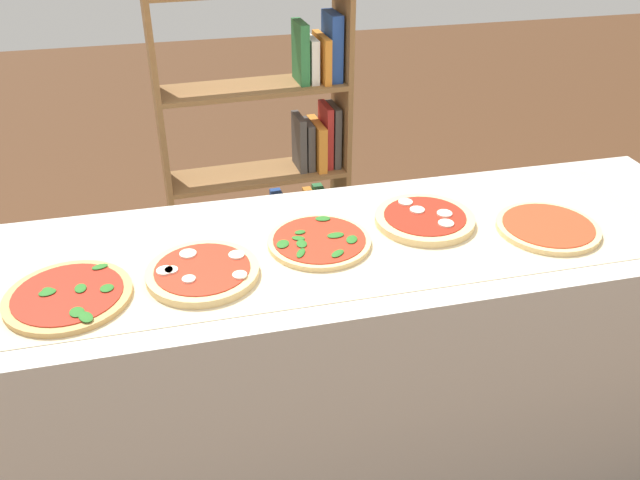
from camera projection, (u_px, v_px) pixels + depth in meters
ground_plane at (320, 468)px, 2.32m from camera, size 12.00×12.00×0.00m
counter at (320, 369)px, 2.09m from camera, size 2.44×0.68×0.91m
parchment_paper at (320, 246)px, 1.85m from camera, size 2.00×0.54×0.00m
pizza_spinach_0 at (68, 296)px, 1.63m from camera, size 0.31×0.31×0.02m
pizza_mozzarella_1 at (203, 272)px, 1.72m from camera, size 0.29×0.29×0.03m
pizza_spinach_2 at (319, 241)px, 1.85m from camera, size 0.29×0.29×0.02m
pizza_mozzarella_3 at (425, 219)px, 1.96m from camera, size 0.29×0.29×0.03m
pizza_plain_4 at (548, 227)px, 1.92m from camera, size 0.29×0.29×0.02m
bookshelf at (282, 183)px, 2.74m from camera, size 0.74×0.26×1.45m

